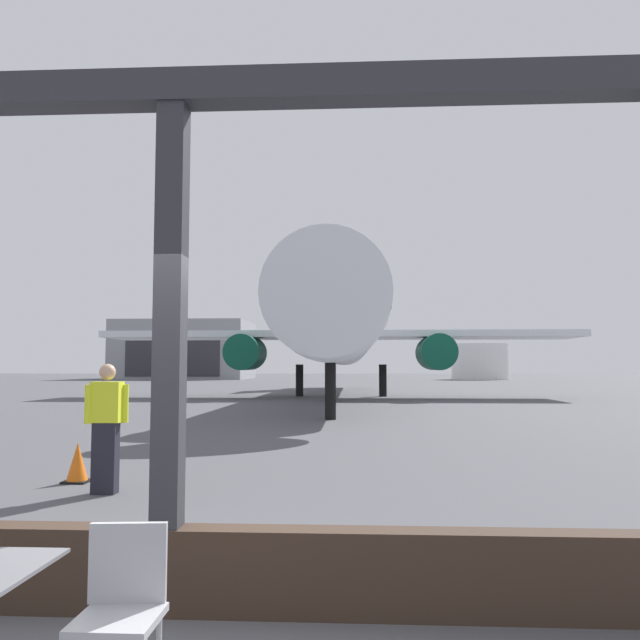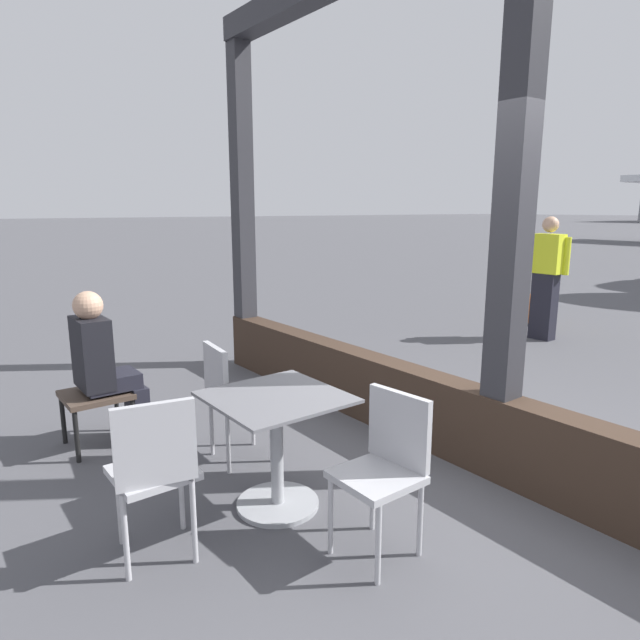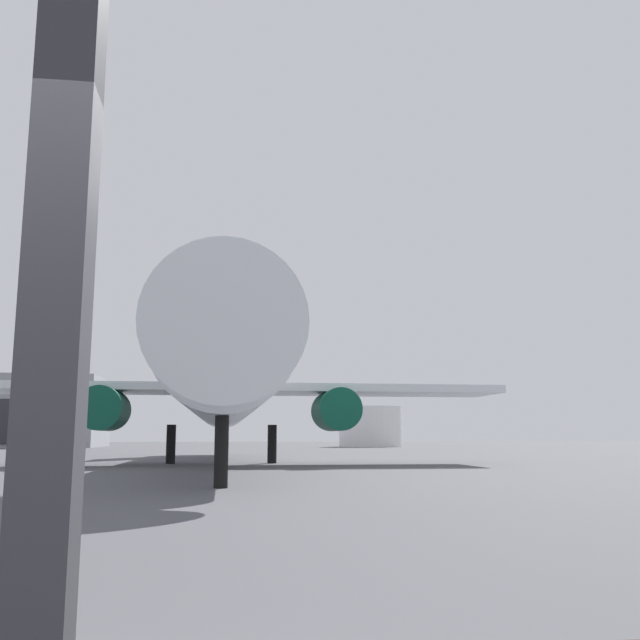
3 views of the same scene
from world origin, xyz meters
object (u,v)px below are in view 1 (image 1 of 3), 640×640
at_px(ground_crew_worker, 106,426).
at_px(traffic_cone, 77,463).
at_px(distant_hangar, 186,350).
at_px(airplane, 340,330).
at_px(cafe_chair_window_right, 122,599).
at_px(fuel_storage_tank, 480,362).

distance_m(ground_crew_worker, traffic_cone, 1.26).
bearing_deg(traffic_cone, distant_hangar, 104.01).
bearing_deg(distant_hangar, traffic_cone, -75.99).
bearing_deg(ground_crew_worker, airplane, 84.51).
relative_size(airplane, distant_hangar, 2.07).
bearing_deg(cafe_chair_window_right, ground_crew_worker, 112.61).
bearing_deg(fuel_storage_tank, distant_hangar, 176.34).
height_order(airplane, ground_crew_worker, airplane).
xyz_separation_m(cafe_chair_window_right, traffic_cone, (-2.92, 6.04, -0.25)).
distance_m(distant_hangar, fuel_storage_tank, 40.88).
height_order(ground_crew_worker, distant_hangar, distant_hangar).
height_order(distant_hangar, fuel_storage_tank, distant_hangar).
bearing_deg(distant_hangar, airplane, -66.61).
relative_size(cafe_chair_window_right, traffic_cone, 1.51).
xyz_separation_m(airplane, traffic_cone, (-3.32, -26.00, -3.48)).
relative_size(distant_hangar, fuel_storage_tank, 2.38).
distance_m(ground_crew_worker, distant_hangar, 82.99).
bearing_deg(airplane, cafe_chair_window_right, -90.71).
bearing_deg(airplane, fuel_storage_tank, 70.93).
bearing_deg(traffic_cone, airplane, 82.73).
height_order(cafe_chair_window_right, fuel_storage_tank, fuel_storage_tank).
distance_m(cafe_chair_window_right, distant_hangar, 88.62).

